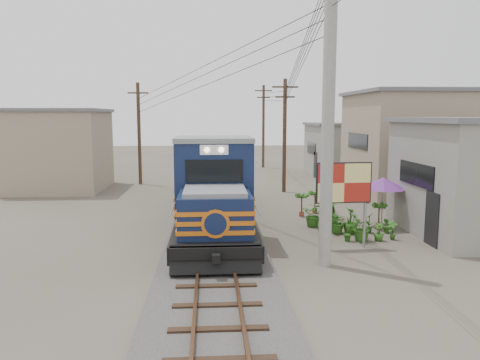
{
  "coord_description": "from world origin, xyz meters",
  "views": [
    {
      "loc": [
        -0.16,
        -14.81,
        4.78
      ],
      "look_at": [
        1.06,
        3.77,
        2.2
      ],
      "focal_mm": 35.0,
      "sensor_mm": 36.0,
      "label": 1
    }
  ],
  "objects": [
    {
      "name": "ground",
      "position": [
        0.0,
        0.0,
        0.0
      ],
      "size": [
        120.0,
        120.0,
        0.0
      ],
      "primitive_type": "plane",
      "color": "#473F35",
      "rests_on": "ground"
    },
    {
      "name": "ballast",
      "position": [
        0.0,
        10.0,
        0.08
      ],
      "size": [
        3.6,
        70.0,
        0.16
      ],
      "primitive_type": "cube",
      "color": "#595651",
      "rests_on": "ground"
    },
    {
      "name": "track",
      "position": [
        0.0,
        10.0,
        0.26
      ],
      "size": [
        1.15,
        70.0,
        0.12
      ],
      "color": "#51331E",
      "rests_on": "ground"
    },
    {
      "name": "locomotive",
      "position": [
        0.0,
        5.94,
        1.69
      ],
      "size": [
        2.85,
        15.51,
        3.84
      ],
      "color": "black",
      "rests_on": "ground"
    },
    {
      "name": "utility_pole_main",
      "position": [
        3.5,
        -0.5,
        5.0
      ],
      "size": [
        0.4,
        0.4,
        10.0
      ],
      "color": "#9E9B93",
      "rests_on": "ground"
    },
    {
      "name": "wooden_pole_mid",
      "position": [
        4.5,
        14.0,
        3.68
      ],
      "size": [
        1.6,
        0.24,
        7.0
      ],
      "color": "#4C3826",
      "rests_on": "ground"
    },
    {
      "name": "wooden_pole_far",
      "position": [
        4.8,
        28.0,
        3.93
      ],
      "size": [
        1.6,
        0.24,
        7.5
      ],
      "color": "#4C3826",
      "rests_on": "ground"
    },
    {
      "name": "wooden_pole_left",
      "position": [
        -5.0,
        18.0,
        3.68
      ],
      "size": [
        1.6,
        0.24,
        7.0
      ],
      "color": "#4C3826",
      "rests_on": "ground"
    },
    {
      "name": "power_lines",
      "position": [
        -0.14,
        8.49,
        7.56
      ],
      "size": [
        9.65,
        19.0,
        3.3
      ],
      "color": "black",
      "rests_on": "ground"
    },
    {
      "name": "shophouse_mid",
      "position": [
        12.5,
        12.0,
        3.11
      ],
      "size": [
        8.4,
        7.35,
        6.2
      ],
      "color": "gray",
      "rests_on": "ground"
    },
    {
      "name": "shophouse_back",
      "position": [
        11.0,
        22.0,
        2.11
      ],
      "size": [
        6.3,
        6.3,
        4.2
      ],
      "color": "gray",
      "rests_on": "ground"
    },
    {
      "name": "shophouse_left",
      "position": [
        -10.0,
        16.0,
        2.61
      ],
      "size": [
        6.3,
        6.3,
        5.2
      ],
      "color": "gray",
      "rests_on": "ground"
    },
    {
      "name": "billboard",
      "position": [
        4.62,
        1.42,
        2.3
      ],
      "size": [
        2.03,
        0.25,
        3.13
      ],
      "rotation": [
        0.0,
        0.0,
        0.06
      ],
      "color": "#99999E",
      "rests_on": "ground"
    },
    {
      "name": "market_umbrella",
      "position": [
        7.25,
        4.52,
        1.9
      ],
      "size": [
        2.45,
        2.45,
        2.16
      ],
      "rotation": [
        0.0,
        0.0,
        -0.3
      ],
      "color": "black",
      "rests_on": "ground"
    },
    {
      "name": "vendor",
      "position": [
        5.4,
        6.16,
        0.83
      ],
      "size": [
        0.72,
        0.68,
        1.65
      ],
      "primitive_type": "imported",
      "rotation": [
        0.0,
        0.0,
        3.81
      ],
      "color": "black",
      "rests_on": "ground"
    },
    {
      "name": "plant_nursery",
      "position": [
        5.19,
        3.54,
        0.5
      ],
      "size": [
        3.51,
        3.63,
        1.13
      ],
      "color": "#2C601B",
      "rests_on": "ground"
    }
  ]
}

